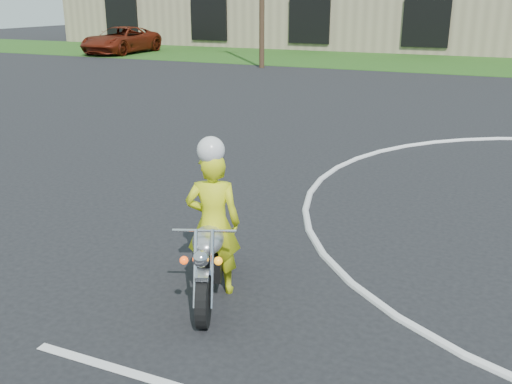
% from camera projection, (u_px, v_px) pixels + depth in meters
% --- Properties ---
extents(primary_motorcycle, '(0.97, 2.02, 1.11)m').
position_uv_depth(primary_motorcycle, '(210.00, 257.00, 7.14)').
color(primary_motorcycle, black).
rests_on(primary_motorcycle, ground).
extents(rider_primary_grp, '(0.80, 0.67, 2.07)m').
position_uv_depth(rider_primary_grp, '(213.00, 219.00, 7.11)').
color(rider_primary_grp, yellow).
rests_on(rider_primary_grp, ground).
extents(pickup_grp, '(3.04, 6.39, 1.76)m').
position_uv_depth(pickup_grp, '(121.00, 40.00, 38.57)').
color(pickup_grp, '#5B170A').
rests_on(pickup_grp, ground).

